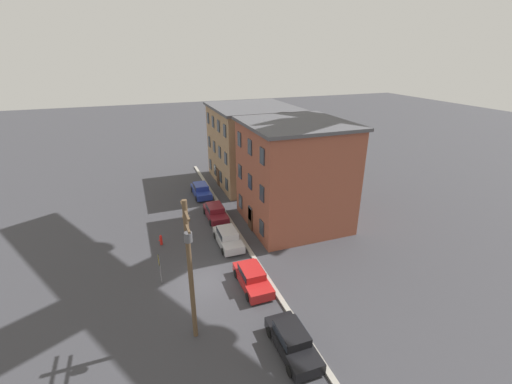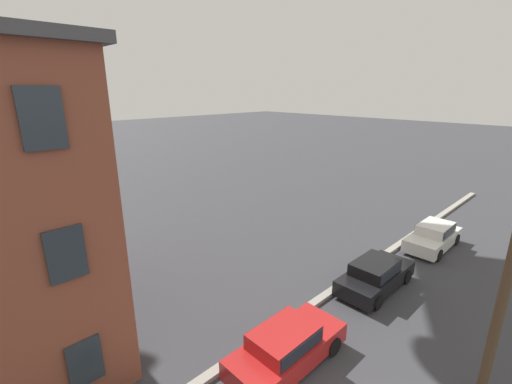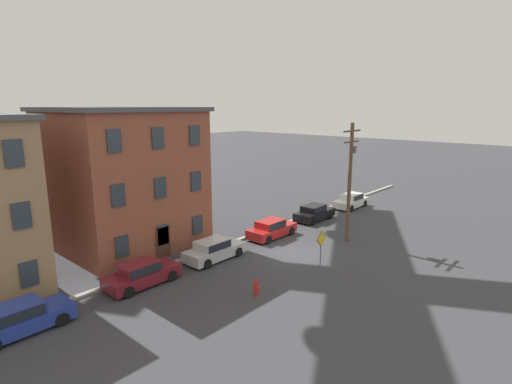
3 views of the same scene
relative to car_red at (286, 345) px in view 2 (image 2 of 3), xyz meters
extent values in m
cube|color=#9E998E|center=(-1.49, 1.32, -0.67)|extent=(56.00, 0.36, 0.16)
cube|color=#2D3842|center=(-5.30, 2.76, 0.91)|extent=(0.90, 0.10, 1.40)
cube|color=#2D3842|center=(-5.30, 2.76, 4.22)|extent=(0.90, 0.10, 1.40)
cube|color=#2D3842|center=(-5.30, 2.76, 7.54)|extent=(0.90, 0.10, 1.40)
cube|color=#B21E1E|center=(0.07, 0.00, -0.22)|extent=(4.40, 1.80, 0.70)
cube|color=#B21E1E|center=(-0.13, 0.00, 0.41)|extent=(2.20, 1.51, 0.55)
cube|color=#1E232D|center=(-0.13, 0.00, 0.41)|extent=(2.02, 1.58, 0.48)
cylinder|color=black|center=(1.52, 0.85, -0.42)|extent=(0.66, 0.22, 0.66)
cylinder|color=black|center=(1.52, -0.85, -0.42)|extent=(0.66, 0.22, 0.66)
cylinder|color=black|center=(-1.38, 0.85, -0.42)|extent=(0.66, 0.22, 0.66)
cube|color=black|center=(6.50, 0.17, -0.22)|extent=(4.40, 1.80, 0.70)
cube|color=black|center=(6.30, 0.17, 0.41)|extent=(2.20, 1.51, 0.55)
cube|color=#1E232D|center=(6.30, 0.17, 0.41)|extent=(2.02, 1.58, 0.48)
cylinder|color=black|center=(7.95, 1.02, -0.42)|extent=(0.66, 0.22, 0.66)
cylinder|color=black|center=(7.95, -0.68, -0.42)|extent=(0.66, 0.22, 0.66)
cylinder|color=black|center=(5.05, 1.02, -0.42)|extent=(0.66, 0.22, 0.66)
cylinder|color=black|center=(5.05, -0.68, -0.42)|extent=(0.66, 0.22, 0.66)
cube|color=silver|center=(12.87, -0.09, -0.22)|extent=(4.40, 1.80, 0.70)
cube|color=silver|center=(13.07, -0.09, 0.41)|extent=(2.20, 1.51, 0.55)
cube|color=#1E232D|center=(13.07, -0.09, 0.41)|extent=(2.02, 1.58, 0.48)
cylinder|color=black|center=(11.42, -0.94, -0.42)|extent=(0.66, 0.22, 0.66)
cylinder|color=black|center=(11.42, 0.76, -0.42)|extent=(0.66, 0.22, 0.66)
cylinder|color=black|center=(14.32, -0.94, -0.42)|extent=(0.66, 0.22, 0.66)
cylinder|color=black|center=(14.32, 0.76, -0.42)|extent=(0.66, 0.22, 0.66)
cylinder|color=brown|center=(3.37, -4.91, 3.81)|extent=(0.28, 0.28, 9.11)
camera|label=1|loc=(19.79, -6.98, 15.47)|focal=24.00mm
camera|label=2|loc=(-7.26, -6.04, 8.16)|focal=24.00mm
camera|label=3|loc=(-23.68, -19.39, 9.60)|focal=28.00mm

